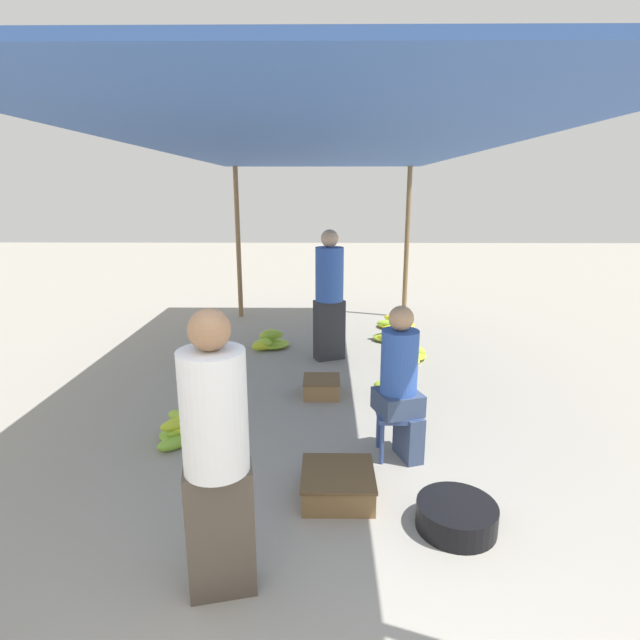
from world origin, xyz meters
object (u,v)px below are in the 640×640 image
Objects in this scene: banana_pile_left_1 at (270,341)px; banana_pile_right_0 at (408,355)px; stool at (397,420)px; crate_near at (338,484)px; basin_black at (456,516)px; banana_pile_left_0 at (183,430)px; banana_pile_right_1 at (388,334)px; crate_mid at (322,387)px; banana_pile_right_2 at (392,385)px; shopper_walking_mid at (329,294)px; vendor_foreground at (216,454)px; vendor_seated at (401,381)px; banana_pile_right_3 at (396,323)px.

banana_pile_left_1 is 0.92× the size of banana_pile_right_0.
crate_near is at bearing -130.05° from stool.
basin_black is 0.90× the size of banana_pile_left_0.
banana_pile_right_1 is at bearing 89.11° from basin_black.
banana_pile_right_2 is at bearing 7.45° from crate_mid.
banana_pile_right_2 is at bearing 29.36° from banana_pile_left_0.
shopper_walking_mid is (1.32, 2.26, 0.78)m from banana_pile_left_0.
vendor_foreground is at bearing -100.91° from crate_mid.
stool is 0.75× the size of crate_near.
stool is 2.61m from shopper_walking_mid.
banana_pile_left_0 is 1.32× the size of banana_pile_right_2.
banana_pile_left_0 is 2.75m from banana_pile_left_1.
banana_pile_right_0 is (0.47, 2.47, -0.60)m from vendor_seated.
banana_pile_left_1 is 1.00× the size of banana_pile_right_1.
banana_pile_right_3 reaches higher than basin_black.
banana_pile_left_0 is 1.13× the size of banana_pile_left_1.
vendor_seated is at bearing -95.11° from banana_pile_right_2.
stool is 1.89m from banana_pile_left_0.
banana_pile_left_0 is at bearing -125.53° from banana_pile_right_1.
basin_black is at bearing -66.88° from banana_pile_left_1.
banana_pile_right_3 is at bearing 72.84° from vendor_foreground.
banana_pile_right_1 is 4.01m from crate_near.
vendor_foreground reaches higher than banana_pile_left_0.
shopper_walking_mid is (0.84, -0.45, 0.79)m from banana_pile_left_1.
shopper_walking_mid is (-1.04, 0.03, 0.81)m from banana_pile_right_0.
vendor_seated is 2.59m from banana_pile_right_0.
banana_pile_left_0 is (-1.88, 0.24, -0.57)m from vendor_seated.
stool is 0.30× the size of vendor_seated.
banana_pile_right_1 is 1.97m from banana_pile_right_2.
banana_pile_right_3 is (0.22, 0.78, -0.04)m from banana_pile_right_1.
shopper_walking_mid is at bearing 121.36° from banana_pile_right_2.
vendor_seated is at bearing -64.57° from banana_pile_left_1.
crate_mid is (-1.19, -2.84, 0.03)m from banana_pile_right_3.
banana_pile_right_3 is 1.59× the size of crate_mid.
crate_near is (1.36, -0.84, 0.00)m from banana_pile_left_0.
banana_pile_right_2 is at bearing -98.69° from banana_pile_right_3.
basin_black is at bearing -74.74° from vendor_seated.
vendor_seated is at bearing -77.29° from shopper_walking_mid.
stool is at bearing -7.29° from banana_pile_left_0.
basin_black is 0.93× the size of banana_pile_right_0.
crate_mid is (-0.65, 1.27, -0.57)m from vendor_seated.
vendor_seated is 1.50m from banana_pile_right_2.
banana_pile_right_1 reaches higher than banana_pile_left_0.
banana_pile_right_0 is 0.90× the size of banana_pile_right_3.
banana_pile_left_0 is at bearing 172.71° from stool.
shopper_walking_mid reaches higher than banana_pile_right_0.
banana_pile_right_0 is at bearing -92.40° from banana_pile_right_3.
vendor_foreground is 3.10× the size of banana_pile_left_1.
shopper_walking_mid is (-0.82, 3.43, 0.79)m from basin_black.
vendor_seated is at bearing -97.50° from banana_pile_right_3.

